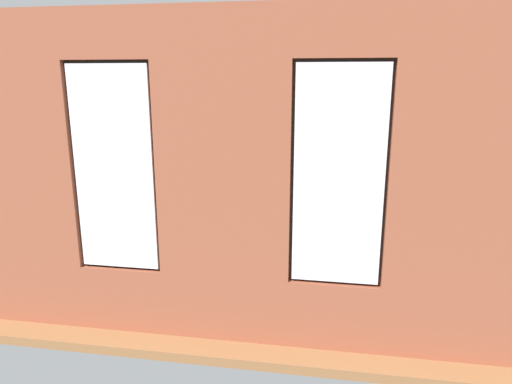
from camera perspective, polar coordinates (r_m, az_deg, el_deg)
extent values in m
cube|color=#99663D|center=(7.16, 0.78, -7.56)|extent=(6.66, 5.73, 0.10)
cube|color=#9E5138|center=(4.40, 25.93, -0.28)|extent=(1.52, 0.16, 3.22)
cube|color=#9E5138|center=(4.33, -4.16, 0.92)|extent=(1.29, 0.16, 3.22)
cube|color=#9E5138|center=(5.34, -28.59, 1.73)|extent=(1.52, 0.16, 3.22)
cube|color=#9E5138|center=(4.67, 9.52, -14.88)|extent=(0.87, 0.16, 0.69)
cube|color=#9E5138|center=(4.12, 11.10, 19.32)|extent=(0.87, 0.16, 0.46)
cube|color=white|center=(4.15, 10.29, 1.73)|extent=(0.81, 0.03, 2.01)
cube|color=#38281E|center=(4.21, 10.28, 1.91)|extent=(0.87, 0.04, 2.07)
cube|color=#9E5138|center=(5.12, -16.00, -12.57)|extent=(0.87, 0.16, 0.69)
cube|color=#9E5138|center=(4.61, -18.32, 18.31)|extent=(0.87, 0.16, 0.46)
cube|color=white|center=(4.64, -17.35, 2.62)|extent=(0.81, 0.03, 2.01)
cube|color=#38281E|center=(4.69, -17.03, 2.77)|extent=(0.87, 0.04, 2.07)
cube|color=#A87547|center=(4.73, -3.67, -10.08)|extent=(3.22, 0.24, 0.06)
cube|color=black|center=(4.32, -4.03, 9.31)|extent=(0.42, 0.03, 0.56)
cube|color=orange|center=(4.33, -3.98, 9.32)|extent=(0.36, 0.01, 0.50)
cube|color=silver|center=(7.59, -22.38, 5.59)|extent=(0.10, 4.73, 3.22)
cube|color=black|center=(5.59, -8.20, -11.30)|extent=(1.79, 0.85, 0.42)
cube|color=black|center=(5.15, -9.45, -8.78)|extent=(1.79, 0.24, 0.38)
cube|color=black|center=(5.29, -0.08, -8.99)|extent=(0.22, 0.85, 0.24)
cube|color=black|center=(5.74, -15.86, -7.64)|extent=(0.22, 0.85, 0.24)
cube|color=black|center=(5.43, -4.73, -8.88)|extent=(0.62, 0.65, 0.12)
cube|color=black|center=(5.62, -11.48, -8.29)|extent=(0.62, 0.65, 0.12)
cube|color=black|center=(7.07, 19.42, -6.43)|extent=(0.87, 1.97, 0.42)
cube|color=black|center=(7.01, 22.30, -3.42)|extent=(0.26, 1.96, 0.38)
cube|color=black|center=(7.80, 18.64, -2.08)|extent=(0.85, 0.23, 0.24)
cube|color=black|center=(6.17, 20.87, -6.52)|extent=(0.85, 0.23, 0.24)
cube|color=black|center=(7.34, 18.83, -3.42)|extent=(0.65, 0.71, 0.12)
cube|color=black|center=(6.63, 19.76, -5.37)|extent=(0.65, 0.71, 0.12)
cube|color=olive|center=(7.47, 0.57, -2.88)|extent=(1.23, 0.86, 0.04)
cube|color=olive|center=(7.82, 5.01, -3.80)|extent=(0.07, 0.07, 0.39)
cube|color=olive|center=(7.98, -2.96, -3.41)|extent=(0.07, 0.07, 0.39)
cube|color=olive|center=(7.13, 4.52, -5.60)|extent=(0.07, 0.07, 0.39)
cube|color=olive|center=(7.30, -4.20, -5.12)|extent=(0.07, 0.07, 0.39)
cylinder|color=#4C4C51|center=(7.32, 1.13, -2.74)|extent=(0.07, 0.07, 0.09)
cylinder|color=#B7333D|center=(7.55, 3.28, -2.18)|extent=(0.08, 0.08, 0.10)
cylinder|color=#9E5638|center=(7.45, 0.57, -2.45)|extent=(0.09, 0.09, 0.08)
sphere|color=#1E5B28|center=(7.43, 0.57, -1.79)|extent=(0.11, 0.11, 0.11)
cube|color=#59595B|center=(7.40, -2.40, -2.80)|extent=(0.17, 0.14, 0.02)
cube|color=black|center=(7.62, -20.03, -4.85)|extent=(0.94, 0.42, 0.46)
cube|color=black|center=(7.55, -20.19, -3.01)|extent=(0.50, 0.20, 0.05)
cube|color=black|center=(7.53, -20.23, -2.61)|extent=(0.06, 0.04, 0.06)
cube|color=black|center=(7.44, -20.48, 0.21)|extent=(1.15, 0.04, 0.70)
cube|color=black|center=(7.46, -20.39, 0.25)|extent=(1.10, 0.01, 0.65)
cylinder|color=olive|center=(8.54, 0.80, -2.60)|extent=(0.46, 0.46, 0.28)
ellipsoid|color=white|center=(8.45, 0.80, -0.54)|extent=(1.02, 1.02, 0.41)
ellipsoid|color=navy|center=(8.44, 0.29, 0.15)|extent=(0.44, 0.44, 0.18)
cylinder|color=brown|center=(5.37, 5.97, -12.50)|extent=(0.39, 0.39, 0.39)
cylinder|color=brown|center=(5.22, 6.07, -9.08)|extent=(0.07, 0.07, 0.30)
cone|color=#1E5B28|center=(5.08, 3.34, -5.37)|extent=(0.60, 0.22, 0.52)
cone|color=#1E5B28|center=(4.90, 4.91, -5.81)|extent=(0.36, 0.56, 0.56)
cone|color=#1E5B28|center=(4.95, 7.75, -5.29)|extent=(0.46, 0.42, 0.61)
cone|color=#1E5B28|center=(5.16, 8.44, -4.77)|extent=(0.54, 0.35, 0.58)
cone|color=#1E5B28|center=(5.26, 5.33, -4.20)|extent=(0.35, 0.52, 0.59)
cylinder|color=#9E5638|center=(9.36, -12.02, -1.03)|extent=(0.32, 0.32, 0.40)
cylinder|color=brown|center=(9.28, -12.14, 1.15)|extent=(0.06, 0.06, 0.33)
cone|color=#3D8E42|center=(9.24, -13.62, 3.84)|extent=(0.57, 0.22, 0.65)
cone|color=#3D8E42|center=(9.02, -13.53, 3.27)|extent=(0.40, 0.63, 0.56)
cone|color=#3D8E42|center=(8.98, -11.41, 3.48)|extent=(0.57, 0.47, 0.60)
cone|color=#3D8E42|center=(9.25, -11.04, 4.04)|extent=(0.50, 0.43, 0.66)
cone|color=#3D8E42|center=(9.44, -12.06, 3.99)|extent=(0.27, 0.61, 0.61)
cylinder|color=#47423D|center=(6.63, -19.68, -8.16)|extent=(0.33, 0.33, 0.35)
cylinder|color=brown|center=(6.56, -19.84, -6.39)|extent=(0.05, 0.05, 0.09)
ellipsoid|color=#1E5B28|center=(6.48, -20.03, -4.24)|extent=(0.55, 0.55, 0.43)
cylinder|color=beige|center=(8.41, 15.40, -3.87)|extent=(0.15, 0.15, 0.15)
cylinder|color=brown|center=(8.37, 15.45, -3.17)|extent=(0.02, 0.02, 0.07)
ellipsoid|color=#286B2D|center=(8.33, 15.53, -2.05)|extent=(0.31, 0.31, 0.27)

